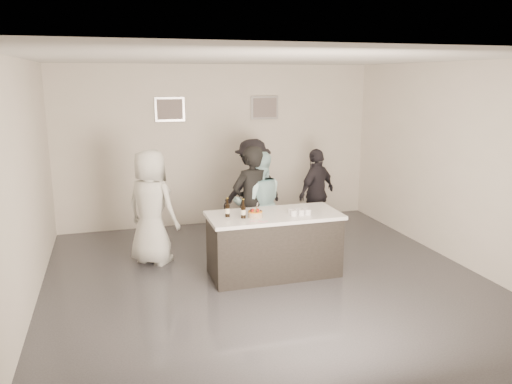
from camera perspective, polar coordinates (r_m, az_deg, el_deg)
floor at (r=7.10m, az=1.16°, el=-9.97°), size 6.00×6.00×0.00m
ceiling at (r=6.54m, az=1.29°, el=15.02°), size 6.00×6.00×0.00m
wall_back at (r=9.52m, az=-4.29°, el=5.31°), size 6.00×0.04×3.00m
wall_front at (r=3.99m, az=14.46°, el=-5.96°), size 6.00×0.04×3.00m
wall_left at (r=6.43m, az=-25.17°, el=0.37°), size 0.04×6.00×3.00m
wall_right at (r=8.08m, az=21.98°, el=3.01°), size 0.04×6.00×3.00m
picture_left at (r=9.28m, az=-9.83°, el=9.30°), size 0.54×0.04×0.44m
picture_right at (r=9.65m, az=0.98°, el=9.62°), size 0.54×0.04×0.44m
bar_counter at (r=7.13m, az=2.05°, el=-5.98°), size 1.86×0.86×0.90m
cake at (r=6.82m, az=-0.08°, el=-2.57°), size 0.20×0.20×0.07m
beer_bottle_a at (r=6.82m, az=-3.29°, el=-1.79°), size 0.07×0.07×0.26m
beer_bottle_b at (r=6.75m, az=-1.47°, el=-1.94°), size 0.07×0.07×0.26m
tumbler_cluster at (r=6.99m, az=5.02°, el=-2.23°), size 0.30×0.19×0.08m
candles at (r=6.61m, az=0.20°, el=-3.40°), size 0.24×0.08×0.01m
person_main_black at (r=7.63m, az=-0.58°, el=-1.30°), size 0.75×0.62×1.77m
person_main_blue at (r=7.81m, az=0.29°, el=-1.37°), size 0.86×0.70×1.66m
person_guest_left at (r=7.62m, az=-11.88°, el=-1.71°), size 1.00×0.98×1.74m
person_guest_right at (r=8.80m, az=6.93°, el=-0.12°), size 0.98×0.80×1.57m
person_guest_back at (r=8.79m, az=-0.37°, el=0.47°), size 1.24×0.91×1.72m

